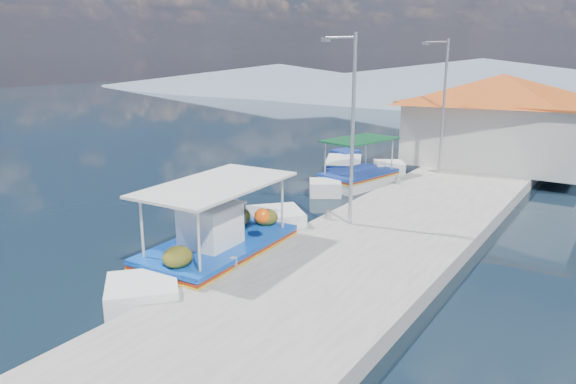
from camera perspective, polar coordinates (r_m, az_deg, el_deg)
The scene contains 9 objects.
ground at distance 18.69m, azimuth -9.03°, elevation -3.99°, with size 160.00×160.00×0.00m, color black.
quay at distance 20.75m, azimuth 14.81°, elevation -1.69°, with size 5.00×44.00×0.50m, color #ADA9A2.
bollards at distance 20.70m, azimuth 8.71°, elevation -0.25°, with size 0.20×17.20×0.30m.
main_caique at distance 15.32m, azimuth -7.16°, elevation -6.06°, with size 2.68×8.31×2.74m.
caique_green_canopy at distance 24.61m, azimuth 7.56°, elevation 1.48°, with size 2.84×6.29×2.41m.
caique_blue_hull at distance 27.28m, azimuth 6.04°, elevation 2.64°, with size 3.23×5.24×1.03m.
harbor_building at distance 28.77m, azimuth 21.60°, elevation 7.37°, with size 10.49×10.49×4.40m.
lamp_post_near at distance 16.91m, azimuth 6.64°, elevation 7.54°, with size 1.21×0.14×6.00m.
lamp_post_far at distance 25.23m, azimuth 16.07°, elevation 9.40°, with size 1.21×0.14×6.00m.
Camera 1 is at (12.06, -12.99, 5.92)m, focal length 33.41 mm.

